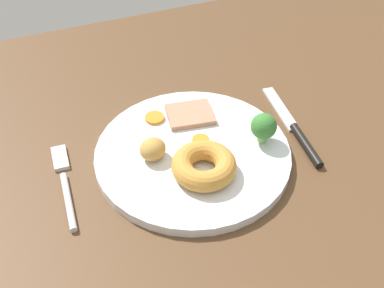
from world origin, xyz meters
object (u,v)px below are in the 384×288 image
(meat_slice_main, at_px, (190,114))
(fork, at_px, (65,182))
(yorkshire_pudding, at_px, (204,166))
(broccoli_floret, at_px, (264,127))
(knife, at_px, (296,131))
(roast_potato_left, at_px, (153,149))
(carrot_coin_front, at_px, (201,141))
(carrot_coin_back, at_px, (152,118))
(dinner_plate, at_px, (192,153))

(meat_slice_main, bearing_deg, fork, -165.06)
(meat_slice_main, xyz_separation_m, yorkshire_pudding, (-0.03, -0.11, 0.01))
(meat_slice_main, relative_size, broccoli_floret, 1.47)
(yorkshire_pudding, relative_size, knife, 0.45)
(roast_potato_left, xyz_separation_m, fork, (-0.12, 0.01, -0.02))
(fork, bearing_deg, broccoli_floret, -93.88)
(carrot_coin_front, height_order, carrot_coin_back, same)
(meat_slice_main, relative_size, fork, 0.43)
(roast_potato_left, height_order, fork, roast_potato_left)
(fork, distance_m, knife, 0.33)
(yorkshire_pudding, xyz_separation_m, knife, (0.16, 0.04, -0.02))
(dinner_plate, bearing_deg, yorkshire_pudding, -92.83)
(yorkshire_pudding, bearing_deg, broccoli_floret, 15.09)
(roast_potato_left, xyz_separation_m, carrot_coin_back, (0.02, 0.07, -0.01))
(roast_potato_left, distance_m, carrot_coin_back, 0.08)
(roast_potato_left, bearing_deg, carrot_coin_front, 2.81)
(carrot_coin_front, relative_size, knife, 0.13)
(carrot_coin_back, bearing_deg, dinner_plate, -69.07)
(dinner_plate, height_order, roast_potato_left, roast_potato_left)
(carrot_coin_front, bearing_deg, knife, -7.93)
(dinner_plate, distance_m, meat_slice_main, 0.07)
(dinner_plate, distance_m, fork, 0.17)
(knife, bearing_deg, meat_slice_main, 66.65)
(yorkshire_pudding, relative_size, roast_potato_left, 2.31)
(meat_slice_main, relative_size, carrot_coin_front, 2.71)
(meat_slice_main, bearing_deg, dinner_plate, -109.40)
(meat_slice_main, distance_m, yorkshire_pudding, 0.12)
(broccoli_floret, height_order, knife, broccoli_floret)
(knife, bearing_deg, broccoli_floret, 104.77)
(carrot_coin_front, distance_m, fork, 0.19)
(dinner_plate, height_order, knife, dinner_plate)
(carrot_coin_front, xyz_separation_m, fork, (-0.19, 0.00, -0.01))
(yorkshire_pudding, xyz_separation_m, carrot_coin_back, (-0.03, 0.13, -0.01))
(meat_slice_main, xyz_separation_m, knife, (0.14, -0.08, -0.01))
(roast_potato_left, relative_size, broccoli_floret, 0.81)
(meat_slice_main, bearing_deg, broccoli_floret, -49.59)
(knife, bearing_deg, fork, 92.00)
(carrot_coin_front, bearing_deg, meat_slice_main, 83.39)
(yorkshire_pudding, relative_size, broccoli_floret, 1.87)
(carrot_coin_back, height_order, knife, carrot_coin_back)
(meat_slice_main, xyz_separation_m, fork, (-0.20, -0.05, -0.01))
(roast_potato_left, bearing_deg, yorkshire_pudding, -45.45)
(carrot_coin_front, xyz_separation_m, carrot_coin_back, (-0.05, 0.07, -0.00))
(yorkshire_pudding, distance_m, knife, 0.17)
(meat_slice_main, xyz_separation_m, broccoli_floret, (0.07, -0.09, 0.02))
(fork, bearing_deg, yorkshire_pudding, -106.25)
(yorkshire_pudding, distance_m, fork, 0.18)
(carrot_coin_back, height_order, broccoli_floret, broccoli_floret)
(roast_potato_left, bearing_deg, broccoli_floret, -9.67)
(carrot_coin_front, distance_m, carrot_coin_back, 0.09)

